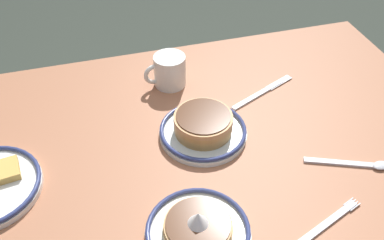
{
  "coord_description": "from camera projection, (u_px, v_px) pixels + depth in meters",
  "views": [
    {
      "loc": [
        0.19,
        0.71,
        1.48
      ],
      "look_at": [
        -0.03,
        -0.05,
        0.77
      ],
      "focal_mm": 40.17,
      "sensor_mm": 36.0,
      "label": 1
    }
  ],
  "objects": [
    {
      "name": "coffee_mug",
      "position": [
        169.0,
        70.0,
        1.19
      ],
      "size": [
        0.12,
        0.09,
        0.09
      ],
      "color": "white",
      "rests_on": "dining_table"
    },
    {
      "name": "fork_near",
      "position": [
        328.0,
        222.0,
        0.87
      ],
      "size": [
        0.18,
        0.08,
        0.01
      ],
      "color": "silver",
      "rests_on": "dining_table"
    },
    {
      "name": "plate_far_companion",
      "position": [
        203.0,
        128.0,
        1.05
      ],
      "size": [
        0.22,
        0.22,
        0.06
      ],
      "color": "white",
      "rests_on": "dining_table"
    },
    {
      "name": "butter_knife",
      "position": [
        263.0,
        92.0,
        1.19
      ],
      "size": [
        0.21,
        0.11,
        0.01
      ],
      "color": "silver",
      "rests_on": "dining_table"
    },
    {
      "name": "tea_spoon",
      "position": [
        359.0,
        164.0,
        0.99
      ],
      "size": [
        0.18,
        0.09,
        0.01
      ],
      "color": "silver",
      "rests_on": "dining_table"
    },
    {
      "name": "plate_center_pancakes",
      "position": [
        198.0,
        230.0,
        0.84
      ],
      "size": [
        0.21,
        0.21,
        0.07
      ],
      "color": "silver",
      "rests_on": "dining_table"
    },
    {
      "name": "dining_table",
      "position": [
        187.0,
        177.0,
        1.12
      ],
      "size": [
        1.39,
        0.86,
        0.74
      ],
      "color": "#A76848",
      "rests_on": "ground_plane"
    }
  ]
}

